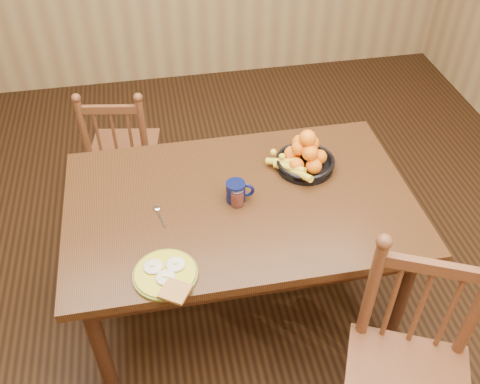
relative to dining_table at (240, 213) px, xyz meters
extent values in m
cube|color=black|center=(0.00, 0.00, -0.67)|extent=(4.50, 5.00, 0.01)
cube|color=black|center=(0.00, 0.00, 0.06)|extent=(1.60, 1.00, 0.04)
cube|color=black|center=(0.00, 0.42, -0.01)|extent=(1.40, 0.04, 0.10)
cube|color=black|center=(0.00, -0.42, -0.01)|extent=(1.40, 0.04, 0.10)
cube|color=black|center=(0.72, 0.00, -0.01)|extent=(0.04, 0.84, 0.10)
cube|color=black|center=(-0.72, 0.00, -0.01)|extent=(0.04, 0.84, 0.10)
cylinder|color=black|center=(-0.70, -0.40, -0.31)|extent=(0.07, 0.07, 0.70)
cylinder|color=black|center=(0.70, -0.40, -0.31)|extent=(0.07, 0.07, 0.70)
cylinder|color=black|center=(-0.70, 0.40, -0.31)|extent=(0.07, 0.07, 0.70)
cylinder|color=black|center=(0.70, 0.40, -0.31)|extent=(0.07, 0.07, 0.70)
cube|color=#482415|center=(-0.55, 0.95, -0.25)|extent=(0.46, 0.45, 0.04)
cylinder|color=#482415|center=(-0.36, 1.07, -0.47)|extent=(0.03, 0.03, 0.40)
cylinder|color=#482415|center=(-0.69, 1.13, -0.47)|extent=(0.03, 0.03, 0.40)
cylinder|color=#482415|center=(-0.41, 0.76, -0.47)|extent=(0.03, 0.03, 0.40)
cylinder|color=#482415|center=(-0.74, 0.82, -0.47)|extent=(0.03, 0.03, 0.40)
cylinder|color=#482415|center=(-0.42, 0.75, -0.01)|extent=(0.04, 0.04, 0.48)
cylinder|color=#482415|center=(-0.74, 0.80, -0.01)|extent=(0.04, 0.04, 0.48)
cylinder|color=#482415|center=(-0.58, 0.77, -0.06)|extent=(0.02, 0.02, 0.37)
cube|color=#482415|center=(-0.58, 0.77, 0.15)|extent=(0.33, 0.08, 0.05)
cylinder|color=#482415|center=(0.39, -0.64, -0.43)|extent=(0.04, 0.04, 0.46)
cylinder|color=#482415|center=(0.40, -0.62, 0.10)|extent=(0.05, 0.05, 0.56)
cylinder|color=#482415|center=(0.75, -0.78, 0.10)|extent=(0.05, 0.05, 0.56)
cylinder|color=#482415|center=(0.58, -0.70, 0.04)|extent=(0.02, 0.02, 0.43)
cube|color=#482415|center=(0.58, -0.70, 0.29)|extent=(0.37, 0.19, 0.05)
cylinder|color=#59601E|center=(-0.38, -0.38, 0.09)|extent=(0.26, 0.26, 0.01)
cylinder|color=gold|center=(-0.38, -0.38, 0.10)|extent=(0.24, 0.24, 0.01)
ellipsoid|color=silver|center=(-0.42, -0.34, 0.11)|extent=(0.08, 0.08, 0.01)
cube|color=#F2E08C|center=(-0.42, -0.34, 0.12)|extent=(0.02, 0.02, 0.01)
ellipsoid|color=silver|center=(-0.33, -0.35, 0.11)|extent=(0.08, 0.08, 0.01)
cube|color=#F2E08C|center=(-0.33, -0.35, 0.12)|extent=(0.02, 0.02, 0.01)
ellipsoid|color=silver|center=(-0.38, -0.41, 0.11)|extent=(0.08, 0.08, 0.01)
cube|color=#F2E08C|center=(-0.38, -0.41, 0.12)|extent=(0.02, 0.02, 0.01)
cube|color=brown|center=(-0.35, -0.48, 0.11)|extent=(0.14, 0.14, 0.01)
cube|color=silver|center=(-0.38, -0.38, 0.09)|extent=(0.03, 0.15, 0.00)
cube|color=silver|center=(-0.36, -0.29, 0.09)|extent=(0.03, 0.05, 0.00)
cube|color=silver|center=(-0.37, -0.06, 0.09)|extent=(0.04, 0.12, 0.00)
ellipsoid|color=silver|center=(-0.38, 0.02, 0.09)|extent=(0.03, 0.04, 0.01)
cylinder|color=#090F35|center=(-0.02, 0.01, 0.13)|extent=(0.09, 0.09, 0.10)
torus|color=#090F35|center=(0.03, 0.01, 0.13)|extent=(0.07, 0.03, 0.07)
cylinder|color=black|center=(-0.02, 0.01, 0.18)|extent=(0.08, 0.08, 0.00)
cylinder|color=silver|center=(-0.02, -0.03, 0.13)|extent=(0.06, 0.06, 0.09)
cylinder|color=maroon|center=(-0.02, -0.03, 0.12)|extent=(0.05, 0.05, 0.07)
cylinder|color=black|center=(0.36, 0.17, 0.09)|extent=(0.28, 0.28, 0.02)
torus|color=black|center=(0.36, 0.17, 0.13)|extent=(0.29, 0.29, 0.02)
cylinder|color=black|center=(0.36, 0.17, 0.09)|extent=(0.10, 0.10, 0.01)
sphere|color=orange|center=(0.43, 0.17, 0.14)|extent=(0.07, 0.07, 0.07)
sphere|color=orange|center=(0.38, 0.24, 0.14)|extent=(0.08, 0.08, 0.08)
sphere|color=orange|center=(0.30, 0.21, 0.15)|extent=(0.08, 0.08, 0.08)
sphere|color=orange|center=(0.30, 0.13, 0.14)|extent=(0.07, 0.07, 0.07)
sphere|color=orange|center=(0.38, 0.11, 0.14)|extent=(0.08, 0.08, 0.08)
sphere|color=orange|center=(0.39, 0.20, 0.21)|extent=(0.08, 0.08, 0.08)
sphere|color=orange|center=(0.32, 0.18, 0.20)|extent=(0.07, 0.07, 0.07)
sphere|color=orange|center=(0.36, 0.13, 0.21)|extent=(0.08, 0.08, 0.08)
sphere|color=orange|center=(0.36, 0.17, 0.26)|extent=(0.08, 0.08, 0.08)
sphere|color=orange|center=(0.34, 0.23, 0.20)|extent=(0.07, 0.07, 0.07)
cylinder|color=yellow|center=(0.27, 0.13, 0.13)|extent=(0.10, 0.17, 0.07)
cylinder|color=yellow|center=(0.25, 0.18, 0.13)|extent=(0.14, 0.15, 0.07)
cylinder|color=yellow|center=(0.30, 0.08, 0.13)|extent=(0.06, 0.18, 0.07)
camera|label=1|loc=(-0.33, -1.78, 1.76)|focal=40.00mm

